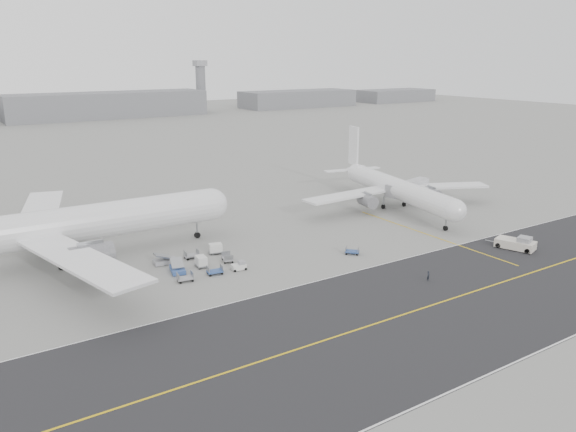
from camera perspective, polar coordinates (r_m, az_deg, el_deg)
ground at (r=89.74m, az=3.09°, el=-5.93°), size 700.00×700.00×0.00m
taxiway at (r=80.45m, az=13.67°, el=-9.05°), size 220.00×59.00×0.03m
horizon_buildings at (r=338.39m, az=-19.38°, el=9.34°), size 520.00×28.00×28.00m
control_tower at (r=364.64m, az=-8.85°, el=13.01°), size 7.00×7.00×31.25m
airliner_a at (r=100.10m, az=-22.51°, el=-1.06°), size 62.65×61.96×21.61m
airliner_b at (r=129.58m, az=10.83°, el=2.84°), size 45.85×46.77×16.29m
pushback_tug at (r=108.74m, az=22.19°, el=-2.61°), size 5.14×8.81×2.50m
jet_bridge at (r=133.29m, az=12.14°, el=2.80°), size 15.23×6.00×5.68m
gse_cluster at (r=93.84m, az=-8.71°, el=-5.10°), size 18.98×18.50×1.90m
stray_dolly at (r=99.09m, az=6.52°, el=-3.87°), size 2.74×2.74×1.48m
ground_crew_a at (r=89.40m, az=14.07°, el=-5.94°), size 0.69×0.57×1.61m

